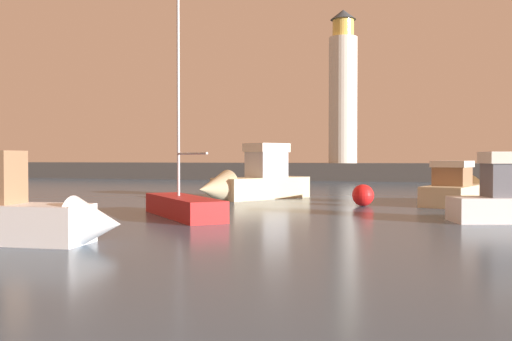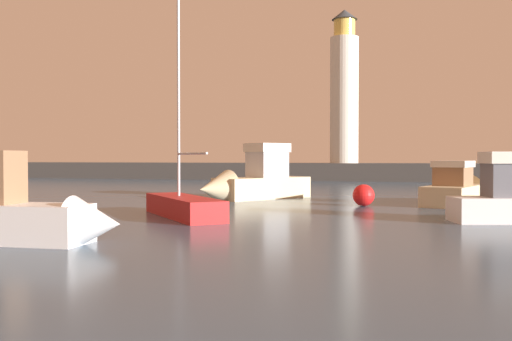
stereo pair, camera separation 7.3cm
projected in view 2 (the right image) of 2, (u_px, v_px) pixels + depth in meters
The scene contains 8 objects.
ground_plane at pixel (332, 201), 31.56m from camera, with size 220.00×220.00×0.00m, color #384C60.
breakwater at pixel (370, 172), 59.57m from camera, with size 85.15×4.54×1.84m, color #423F3D.
lighthouse at pixel (344, 91), 60.07m from camera, with size 2.96×2.96×16.04m.
motorboat_1 at pixel (251, 182), 33.34m from camera, with size 5.95×7.40×3.62m.
motorboat_2 at pixel (460, 190), 30.20m from camera, with size 4.11×7.24×2.68m.
motorboat_3 at pixel (16, 214), 16.28m from camera, with size 6.46×1.87×2.77m.
sailboat_moored at pixel (183, 204), 23.35m from camera, with size 5.11×5.63×10.55m.
mooring_buoy at pixel (364, 195), 28.51m from camera, with size 1.09×1.09×1.09m, color red.
Camera 2 is at (4.19, -2.47, 2.42)m, focal length 40.30 mm.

